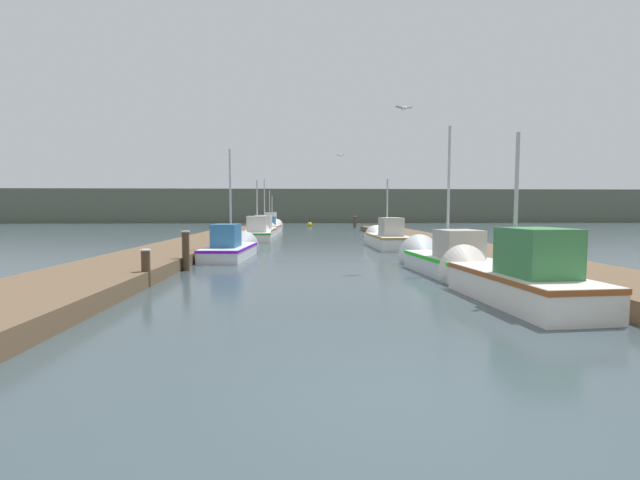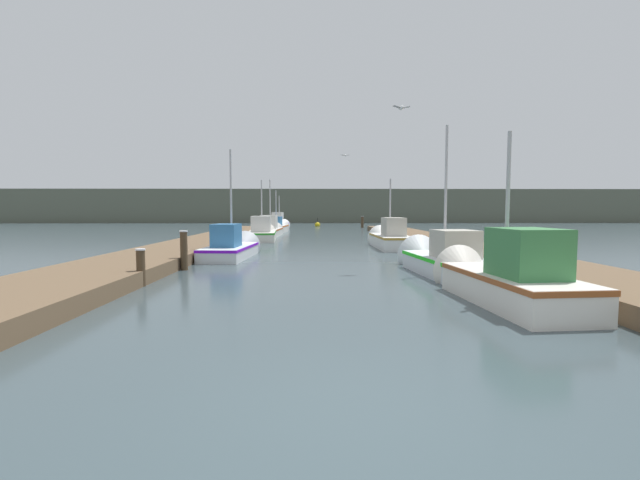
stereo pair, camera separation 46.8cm
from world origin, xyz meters
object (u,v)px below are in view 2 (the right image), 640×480
object	(u,v)px
mooring_piling_0	(141,267)
fishing_boat_4	(262,233)
mooring_piling_2	(184,250)
seagull_lead	(401,108)
mooring_piling_1	(362,222)
fishing_boat_2	(233,247)
seagull_1	(345,155)
fishing_boat_0	(503,278)
fishing_boat_1	(441,259)
fishing_boat_3	(389,238)
fishing_boat_5	(271,230)
fishing_boat_6	(277,227)
channel_buoy	(317,225)
fishing_boat_7	(280,224)

from	to	relation	value
mooring_piling_0	fishing_boat_4	bearing A→B (deg)	86.17
mooring_piling_2	seagull_lead	xyz separation A→B (m)	(6.85, 0.02, 4.46)
mooring_piling_1	fishing_boat_2	bearing A→B (deg)	-106.88
mooring_piling_1	seagull_1	size ratio (longest dim) A/B	2.21
fishing_boat_0	seagull_1	bearing A→B (deg)	90.95
fishing_boat_1	fishing_boat_2	distance (m)	8.40
fishing_boat_3	fishing_boat_5	distance (m)	11.83
fishing_boat_2	fishing_boat_4	size ratio (longest dim) A/B	0.94
fishing_boat_4	mooring_piling_1	bearing A→B (deg)	61.79
mooring_piling_1	seagull_lead	xyz separation A→B (m)	(-2.49, -31.78, 4.47)
fishing_boat_6	channel_buoy	world-z (taller)	fishing_boat_6
fishing_boat_5	fishing_boat_3	bearing A→B (deg)	-51.17
fishing_boat_1	fishing_boat_4	size ratio (longest dim) A/B	0.96
mooring_piling_1	channel_buoy	size ratio (longest dim) A/B	1.10
mooring_piling_2	channel_buoy	xyz separation A→B (m)	(4.62, 35.44, -0.46)
fishing_boat_3	mooring_piling_1	world-z (taller)	fishing_boat_3
fishing_boat_1	fishing_boat_3	world-z (taller)	fishing_boat_1
seagull_lead	seagull_1	xyz separation A→B (m)	(-0.65, 14.63, 0.35)
fishing_boat_6	fishing_boat_7	distance (m)	4.63
mooring_piling_0	channel_buoy	xyz separation A→B (m)	(4.83, 38.32, -0.31)
fishing_boat_6	mooring_piling_2	xyz separation A→B (m)	(-1.03, -22.78, 0.22)
channel_buoy	seagull_1	world-z (taller)	seagull_1
fishing_boat_5	fishing_boat_6	xyz separation A→B (m)	(0.04, 5.08, -0.04)
mooring_piling_1	mooring_piling_2	size ratio (longest dim) A/B	0.98
fishing_boat_4	fishing_boat_6	distance (m)	9.33
fishing_boat_3	mooring_piling_2	size ratio (longest dim) A/B	4.27
fishing_boat_1	fishing_boat_3	distance (m)	8.78
fishing_boat_1	fishing_boat_4	xyz separation A→B (m)	(-7.11, 14.09, 0.03)
fishing_boat_1	mooring_piling_2	xyz separation A→B (m)	(-7.99, 0.63, 0.23)
fishing_boat_6	mooring_piling_0	bearing A→B (deg)	-88.38
channel_buoy	fishing_boat_4	bearing A→B (deg)	-99.64
fishing_boat_1	seagull_lead	world-z (taller)	seagull_lead
fishing_boat_7	channel_buoy	xyz separation A→B (m)	(3.71, 8.03, -0.32)
fishing_boat_0	fishing_boat_2	xyz separation A→B (m)	(-7.22, 8.49, -0.10)
fishing_boat_2	seagull_1	world-z (taller)	seagull_1
fishing_boat_4	mooring_piling_0	bearing A→B (deg)	-97.27
seagull_1	fishing_boat_7	bearing A→B (deg)	109.30
fishing_boat_1	fishing_boat_3	bearing A→B (deg)	85.18
fishing_boat_3	fishing_boat_5	xyz separation A→B (m)	(-6.98, 9.55, -0.02)
fishing_boat_3	channel_buoy	bearing A→B (deg)	96.02
fishing_boat_5	fishing_boat_7	bearing A→B (deg)	93.17
fishing_boat_3	fishing_boat_0	bearing A→B (deg)	-90.57
fishing_boat_2	fishing_boat_7	world-z (taller)	fishing_boat_2
seagull_lead	seagull_1	bearing A→B (deg)	-100.79
mooring_piling_2	seagull_1	bearing A→B (deg)	67.05
fishing_boat_1	fishing_boat_6	world-z (taller)	fishing_boat_1
fishing_boat_7	fishing_boat_2	bearing A→B (deg)	-85.09
fishing_boat_3	channel_buoy	xyz separation A→B (m)	(-3.35, 27.29, -0.30)
fishing_boat_6	fishing_boat_0	bearing A→B (deg)	-71.28
mooring_piling_0	fishing_boat_2	bearing A→B (deg)	81.04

